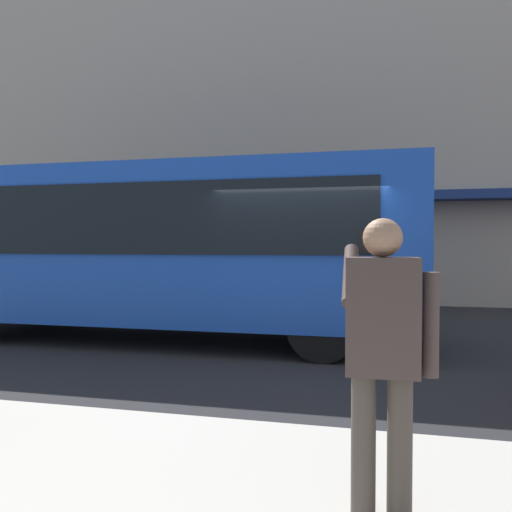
% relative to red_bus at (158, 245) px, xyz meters
% --- Properties ---
extents(ground_plane, '(60.00, 60.00, 0.00)m').
position_rel_red_bus_xyz_m(ground_plane, '(-2.69, 0.46, -1.68)').
color(ground_plane, '#232326').
extents(building_facade_far, '(28.00, 1.55, 12.00)m').
position_rel_red_bus_xyz_m(building_facade_far, '(-2.71, -6.34, 4.30)').
color(building_facade_far, '#A89E8E').
rests_on(building_facade_far, ground_plane).
extents(red_bus, '(9.05, 2.54, 3.08)m').
position_rel_red_bus_xyz_m(red_bus, '(0.00, 0.00, 0.00)').
color(red_bus, '#1947AD').
rests_on(red_bus, ground_plane).
extents(pedestrian_photographer, '(0.53, 0.52, 1.70)m').
position_rel_red_bus_xyz_m(pedestrian_photographer, '(-3.71, 5.26, -0.54)').
color(pedestrian_photographer, '#4C4238').
rests_on(pedestrian_photographer, sidewalk_curb).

